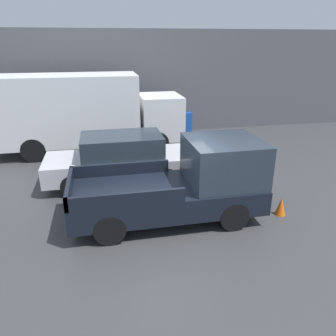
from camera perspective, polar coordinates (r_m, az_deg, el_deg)
name	(u,v)px	position (r m, az deg, el deg)	size (l,w,h in m)	color
ground_plane	(170,221)	(9.05, 0.34, -9.14)	(60.00, 60.00, 0.00)	#3D3D3F
building_wall	(131,83)	(17.23, -6.41, 14.46)	(28.00, 0.15, 5.14)	#56565B
pickup_truck	(186,183)	(8.85, 3.16, -2.66)	(5.07, 2.11, 2.15)	black
car	(120,159)	(11.21, -8.42, 1.61)	(4.84, 1.92, 1.68)	silver
delivery_truck	(80,111)	(14.66, -15.02, 9.52)	(8.10, 2.34, 3.29)	white
newspaper_box	(187,122)	(17.78, 3.33, 8.01)	(0.45, 0.40, 1.01)	#194CB2
traffic_cone	(281,206)	(9.75, 19.06, -6.29)	(0.29, 0.29, 0.52)	orange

